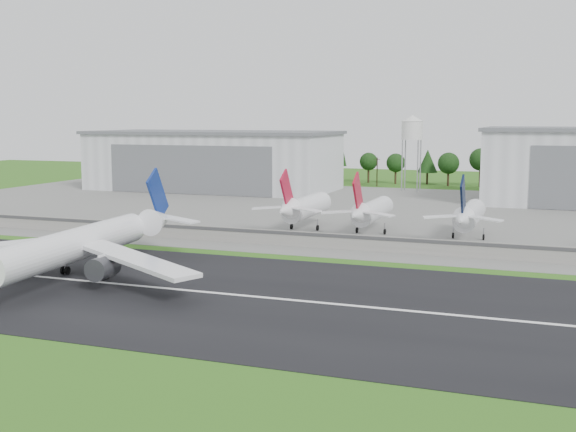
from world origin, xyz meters
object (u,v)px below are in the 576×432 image
at_px(main_airliner, 71,253).
at_px(parked_jet_red_b, 370,211).
at_px(parked_jet_red_a, 303,207).
at_px(parked_jet_navy, 468,216).

height_order(main_airliner, parked_jet_red_b, main_airliner).
height_order(parked_jet_red_a, parked_jet_navy, parked_jet_red_a).
height_order(parked_jet_red_b, parked_jet_navy, parked_jet_navy).
bearing_deg(parked_jet_red_a, parked_jet_navy, -0.05).
bearing_deg(parked_jet_navy, parked_jet_red_b, -179.98).
height_order(main_airliner, parked_jet_red_a, main_airliner).
bearing_deg(main_airliner, parked_jet_red_b, -123.48).
bearing_deg(main_airliner, parked_jet_red_a, -110.95).
relative_size(main_airliner, parked_jet_navy, 1.89).
xyz_separation_m(parked_jet_red_b, parked_jet_navy, (23.45, 0.01, 0.05)).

